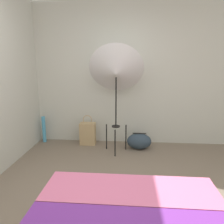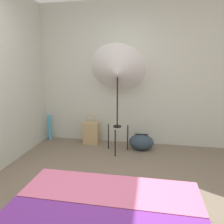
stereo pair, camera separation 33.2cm
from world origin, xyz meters
The scene contains 5 objects.
wall_back centered at (0.00, 2.35, 1.30)m, with size 8.00×0.05×2.60m.
photo_umbrella centered at (0.01, 1.82, 1.38)m, with size 0.91×0.62×1.82m.
tote_bag centered at (-0.54, 2.12, 0.21)m, with size 0.29×0.18×0.57m.
duffel_bag centered at (0.42, 1.97, 0.14)m, with size 0.44×0.29×0.29m.
paper_roll centered at (-1.42, 2.18, 0.25)m, with size 0.07×0.07×0.51m.
Camera 2 is at (0.57, -1.73, 1.53)m, focal length 35.00 mm.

